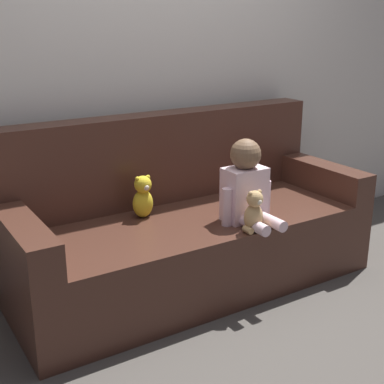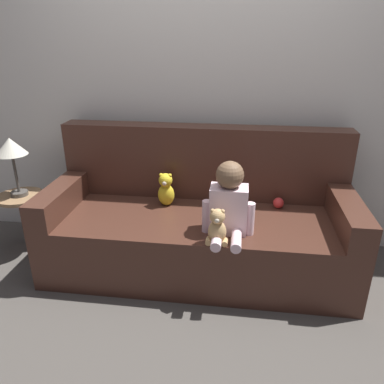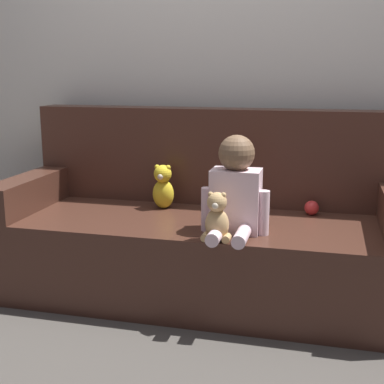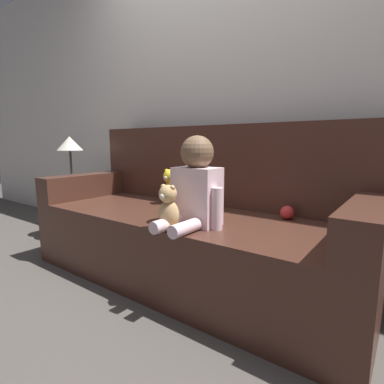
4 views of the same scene
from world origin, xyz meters
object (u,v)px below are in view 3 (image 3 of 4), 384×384
object	(u,v)px
teddy_bear_brown	(217,218)
toy_ball	(312,208)
person_baby	(235,192)
plush_toy_side	(163,187)
couch	(205,232)

from	to	relation	value
teddy_bear_brown	toy_ball	world-z (taller)	teddy_bear_brown
person_baby	plush_toy_side	world-z (taller)	person_baby
person_baby	toy_ball	bearing A→B (deg)	49.76
couch	teddy_bear_brown	distance (m)	0.51
plush_toy_side	teddy_bear_brown	bearing A→B (deg)	-50.53
couch	person_baby	world-z (taller)	couch
toy_ball	plush_toy_side	bearing A→B (deg)	-175.72
teddy_bear_brown	toy_ball	bearing A→B (deg)	53.96
teddy_bear_brown	plush_toy_side	world-z (taller)	plush_toy_side
couch	person_baby	bearing A→B (deg)	-54.39
couch	person_baby	distance (m)	0.47
person_baby	toy_ball	size ratio (longest dim) A/B	6.02
plush_toy_side	toy_ball	xyz separation A→B (m)	(0.80, 0.06, -0.08)
plush_toy_side	toy_ball	size ratio (longest dim) A/B	3.21
person_baby	teddy_bear_brown	distance (m)	0.18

